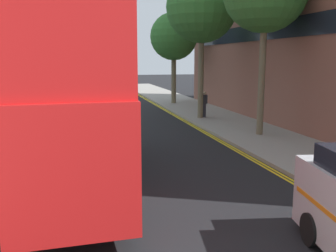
% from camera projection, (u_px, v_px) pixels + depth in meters
% --- Properties ---
extents(sidewalk_right, '(4.00, 80.00, 0.14)m').
position_uv_depth(sidewalk_right, '(267.00, 139.00, 18.09)').
color(sidewalk_right, gray).
rests_on(sidewalk_right, ground).
extents(kerb_line_outer, '(0.10, 56.00, 0.01)m').
position_uv_depth(kerb_line_outer, '(244.00, 153.00, 15.70)').
color(kerb_line_outer, yellow).
rests_on(kerb_line_outer, ground).
extents(kerb_line_inner, '(0.10, 56.00, 0.01)m').
position_uv_depth(kerb_line_inner, '(240.00, 153.00, 15.66)').
color(kerb_line_inner, yellow).
rests_on(kerb_line_inner, ground).
extents(double_decker_bus_away, '(3.09, 10.89, 5.64)m').
position_uv_depth(double_decker_bus_away, '(64.00, 84.00, 11.70)').
color(double_decker_bus_away, red).
rests_on(double_decker_bus_away, ground).
extents(pedestrian_far, '(0.34, 0.22, 1.62)m').
position_uv_depth(pedestrian_far, '(204.00, 104.00, 24.36)').
color(pedestrian_far, '#2D2D38').
rests_on(pedestrian_far, sidewalk_right).
extents(street_tree_near, '(3.84, 3.84, 7.34)m').
position_uv_depth(street_tree_near, '(174.00, 37.00, 31.27)').
color(street_tree_near, '#6B6047').
rests_on(street_tree_near, sidewalk_right).
extents(street_tree_distant, '(4.29, 4.29, 8.86)m').
position_uv_depth(street_tree_distant, '(202.00, 7.00, 23.09)').
color(street_tree_distant, '#6B6047').
rests_on(street_tree_distant, sidewalk_right).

